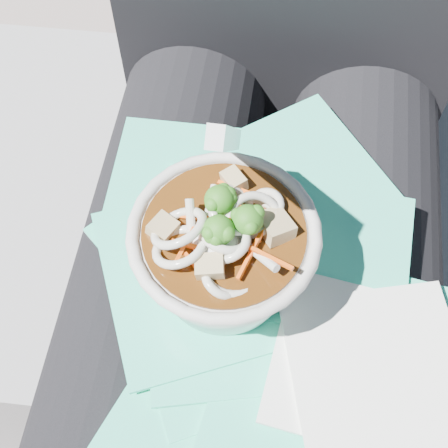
# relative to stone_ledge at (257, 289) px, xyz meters

# --- Properties ---
(ground) EXTENTS (20.00, 20.00, 0.00)m
(ground) POSITION_rel_stone_ledge_xyz_m (0.00, -0.15, -0.23)
(ground) COLOR slate
(ground) RESTS_ON ground
(stone_ledge) EXTENTS (1.02, 0.53, 0.47)m
(stone_ledge) POSITION_rel_stone_ledge_xyz_m (0.00, 0.00, 0.00)
(stone_ledge) COLOR gray
(stone_ledge) RESTS_ON ground
(lap) EXTENTS (0.34, 0.48, 0.15)m
(lap) POSITION_rel_stone_ledge_xyz_m (0.00, -0.15, 0.31)
(lap) COLOR black
(lap) RESTS_ON stone_ledge
(person_body) EXTENTS (0.34, 0.94, 1.01)m
(person_body) POSITION_rel_stone_ledge_xyz_m (0.00, -0.06, 0.33)
(person_body) COLOR black
(person_body) RESTS_ON ground
(plastic_bag) EXTENTS (0.30, 0.41, 0.02)m
(plastic_bag) POSITION_rel_stone_ledge_xyz_m (0.00, -0.18, 0.40)
(plastic_bag) COLOR #32D4AC
(plastic_bag) RESTS_ON lap
(napkins) EXTENTS (0.16, 0.15, 0.01)m
(napkins) POSITION_rel_stone_ledge_xyz_m (0.09, -0.23, 0.41)
(napkins) COLOR white
(napkins) RESTS_ON plastic_bag
(udon_bowl) EXTENTS (0.16, 0.16, 0.18)m
(udon_bowl) POSITION_rel_stone_ledge_xyz_m (-0.02, -0.17, 0.45)
(udon_bowl) COLOR silver
(udon_bowl) RESTS_ON plastic_bag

